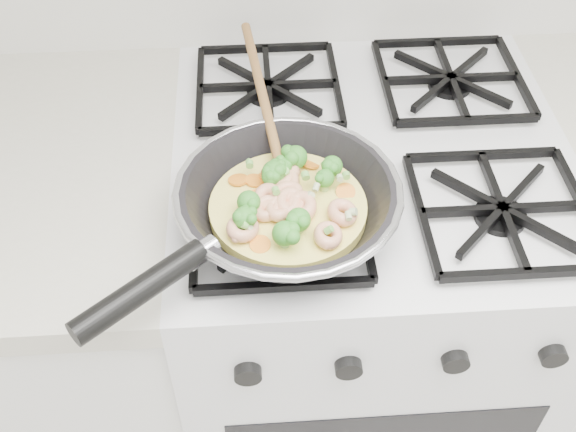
{
  "coord_description": "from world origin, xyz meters",
  "views": [
    {
      "loc": [
        -0.18,
        0.92,
        1.58
      ],
      "look_at": [
        -0.14,
        1.55,
        0.93
      ],
      "focal_mm": 43.18,
      "sensor_mm": 36.0,
      "label": 1
    }
  ],
  "objects": [
    {
      "name": "stove",
      "position": [
        0.0,
        1.7,
        0.46
      ],
      "size": [
        0.6,
        0.6,
        0.92
      ],
      "color": "silver",
      "rests_on": "ground"
    },
    {
      "name": "skillet",
      "position": [
        -0.14,
        1.54,
        0.96
      ],
      "size": [
        0.39,
        0.56,
        0.09
      ],
      "rotation": [
        0.0,
        0.0,
        -0.04
      ],
      "color": "black",
      "rests_on": "stove"
    }
  ]
}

